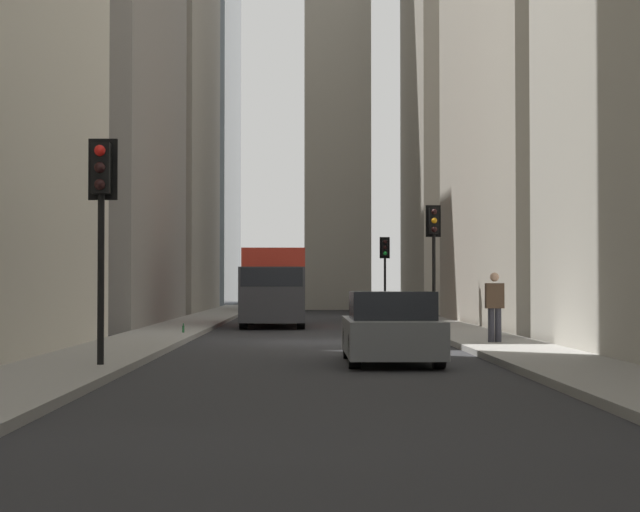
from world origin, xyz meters
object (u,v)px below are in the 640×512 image
object	(u,v)px
traffic_light_midblock	(434,237)
traffic_light_far_junction	(385,257)
delivery_truck	(274,287)
pedestrian	(495,304)
discarded_bottle	(183,329)
hatchback_grey	(391,330)
traffic_light_foreground	(101,197)

from	to	relation	value
traffic_light_midblock	traffic_light_far_junction	bearing A→B (deg)	0.92
delivery_truck	traffic_light_midblock	size ratio (longest dim) A/B	1.56
pedestrian	discarded_bottle	world-z (taller)	pedestrian
hatchback_grey	traffic_light_foreground	xyz separation A→B (m)	(-2.14, 5.30, 2.43)
delivery_truck	traffic_light_far_junction	size ratio (longest dim) A/B	1.68
pedestrian	discarded_bottle	bearing A→B (deg)	56.52
traffic_light_foreground	discarded_bottle	world-z (taller)	traffic_light_foreground
traffic_light_foreground	traffic_light_far_junction	world-z (taller)	traffic_light_foreground
traffic_light_foreground	traffic_light_midblock	distance (m)	19.99
traffic_light_midblock	traffic_light_far_junction	size ratio (longest dim) A/B	1.08
delivery_truck	hatchback_grey	size ratio (longest dim) A/B	1.50
delivery_truck	discarded_bottle	xyz separation A→B (m)	(-7.94, 2.44, -1.21)
traffic_light_midblock	discarded_bottle	size ratio (longest dim) A/B	15.34
delivery_truck	discarded_bottle	world-z (taller)	delivery_truck
traffic_light_midblock	traffic_light_far_junction	world-z (taller)	traffic_light_midblock
traffic_light_midblock	traffic_light_far_junction	xyz separation A→B (m)	(18.80, 0.30, -0.23)
hatchback_grey	traffic_light_foreground	distance (m)	6.21
traffic_light_midblock	pedestrian	xyz separation A→B (m)	(-10.94, -0.19, -2.12)
delivery_truck	traffic_light_midblock	xyz separation A→B (m)	(-2.42, -5.55, 1.72)
delivery_truck	traffic_light_midblock	world-z (taller)	traffic_light_midblock
delivery_truck	hatchback_grey	world-z (taller)	delivery_truck
traffic_light_far_junction	discarded_bottle	world-z (taller)	traffic_light_far_junction
traffic_light_midblock	pedestrian	world-z (taller)	traffic_light_midblock
traffic_light_far_junction	discarded_bottle	bearing A→B (deg)	162.45
traffic_light_far_junction	pedestrian	distance (m)	29.80
pedestrian	traffic_light_far_junction	bearing A→B (deg)	0.95
hatchback_grey	traffic_light_far_junction	bearing A→B (deg)	-4.01
traffic_light_far_junction	discarded_bottle	xyz separation A→B (m)	(-24.32, 7.69, -2.71)
traffic_light_midblock	hatchback_grey	bearing A→B (deg)	170.32
delivery_truck	traffic_light_foreground	world-z (taller)	traffic_light_foreground
hatchback_grey	traffic_light_far_junction	distance (m)	35.12
hatchback_grey	pedestrian	size ratio (longest dim) A/B	2.53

